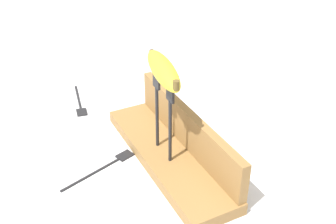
# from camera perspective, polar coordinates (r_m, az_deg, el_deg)

# --- Properties ---
(ground_plane) EXTENTS (3.00, 3.00, 0.00)m
(ground_plane) POSITION_cam_1_polar(r_m,az_deg,el_deg) (0.91, -0.00, -6.78)
(ground_plane) COLOR silver
(wooden_board) EXTENTS (0.42, 0.12, 0.03)m
(wooden_board) POSITION_cam_1_polar(r_m,az_deg,el_deg) (0.91, -0.00, -6.12)
(wooden_board) COLOR olive
(wooden_board) RESTS_ON ground
(board_backstop) EXTENTS (0.42, 0.02, 0.09)m
(board_backstop) POSITION_cam_1_polar(r_m,az_deg,el_deg) (0.89, 2.78, -2.31)
(board_backstop) COLOR olive
(board_backstop) RESTS_ON wooden_board
(fork_stand_center) EXTENTS (0.09, 0.01, 0.18)m
(fork_stand_center) POSITION_cam_1_polar(r_m,az_deg,el_deg) (0.83, -0.65, 0.31)
(fork_stand_center) COLOR black
(fork_stand_center) RESTS_ON wooden_board
(banana_raised_center) EXTENTS (0.19, 0.08, 0.04)m
(banana_raised_center) POSITION_cam_1_polar(r_m,az_deg,el_deg) (0.79, -0.69, 5.91)
(banana_raised_center) COLOR yellow
(banana_raised_center) RESTS_ON fork_stand_center
(fork_fallen_near) EXTENTS (0.17, 0.05, 0.01)m
(fork_fallen_near) POSITION_cam_1_polar(r_m,az_deg,el_deg) (1.14, -12.18, 1.13)
(fork_fallen_near) COLOR black
(fork_fallen_near) RESTS_ON ground
(fork_fallen_far) EXTENTS (0.07, 0.18, 0.01)m
(fork_fallen_far) POSITION_cam_1_polar(r_m,az_deg,el_deg) (0.91, -8.43, -7.24)
(fork_fallen_far) COLOR black
(fork_fallen_far) RESTS_ON ground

